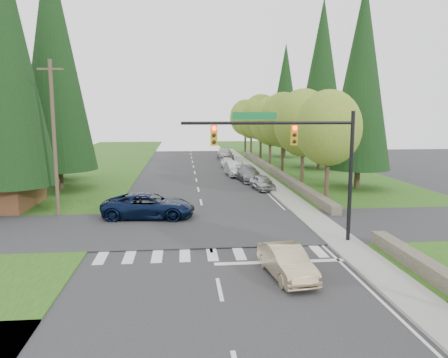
{
  "coord_description": "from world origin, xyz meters",
  "views": [
    {
      "loc": [
        -1.34,
        -16.84,
        6.71
      ],
      "look_at": [
        1.09,
        8.65,
        2.8
      ],
      "focal_mm": 35.0,
      "sensor_mm": 36.0,
      "label": 1
    }
  ],
  "objects": [
    {
      "name": "traffic_signal",
      "position": [
        4.37,
        4.5,
        4.98
      ],
      "size": [
        8.7,
        0.37,
        6.8
      ],
      "color": "black",
      "rests_on": "ground"
    },
    {
      "name": "parked_car_e",
      "position": [
        4.85,
        46.42,
        0.74
      ],
      "size": [
        2.19,
        5.15,
        1.48
      ],
      "primitive_type": "imported",
      "rotation": [
        0.0,
        0.0,
        0.02
      ],
      "color": "#A2A3A7",
      "rests_on": "ground"
    },
    {
      "name": "cross_street",
      "position": [
        0.0,
        8.0,
        0.0
      ],
      "size": [
        120.0,
        8.0,
        0.1
      ],
      "primitive_type": "cube",
      "color": "#28282B",
      "rests_on": "ground"
    },
    {
      "name": "parked_car_d",
      "position": [
        4.2,
        36.0,
        0.64
      ],
      "size": [
        1.66,
        3.81,
        1.28
      ],
      "primitive_type": "imported",
      "rotation": [
        0.0,
        0.0,
        0.04
      ],
      "color": "white",
      "rests_on": "ground"
    },
    {
      "name": "curb_east",
      "position": [
        6.05,
        22.0,
        0.07
      ],
      "size": [
        0.2,
        80.0,
        0.13
      ],
      "primitive_type": "cube",
      "color": "gray",
      "rests_on": "ground"
    },
    {
      "name": "decid_tree_2",
      "position": [
        9.1,
        28.0,
        5.93
      ],
      "size": [
        5.0,
        5.0,
        8.82
      ],
      "color": "#38281C",
      "rests_on": "ground"
    },
    {
      "name": "suv_navy",
      "position": [
        -3.54,
        10.77,
        0.81
      ],
      "size": [
        6.06,
        3.21,
        1.63
      ],
      "primitive_type": "imported",
      "rotation": [
        0.0,
        0.0,
        1.48
      ],
      "color": "black",
      "rests_on": "ground"
    },
    {
      "name": "sidewalk_east",
      "position": [
        6.9,
        22.0,
        0.07
      ],
      "size": [
        1.8,
        80.0,
        0.13
      ],
      "primitive_type": "cube",
      "color": "gray",
      "rests_on": "ground"
    },
    {
      "name": "parked_car_b",
      "position": [
        5.14,
        25.14,
        0.71
      ],
      "size": [
        2.44,
        5.04,
        1.41
      ],
      "primitive_type": "imported",
      "rotation": [
        0.0,
        0.0,
        0.1
      ],
      "color": "slate",
      "rests_on": "ground"
    },
    {
      "name": "sedan_champagne",
      "position": [
        2.85,
        0.01,
        0.64
      ],
      "size": [
        1.89,
        4.05,
        1.28
      ],
      "primitive_type": "imported",
      "rotation": [
        0.0,
        0.0,
        0.14
      ],
      "color": "tan",
      "rests_on": "ground"
    },
    {
      "name": "parked_car_c",
      "position": [
        4.2,
        29.0,
        0.78
      ],
      "size": [
        1.98,
        4.83,
        1.56
      ],
      "primitive_type": "imported",
      "rotation": [
        0.0,
        0.0,
        0.07
      ],
      "color": "silver",
      "rests_on": "ground"
    },
    {
      "name": "conifer_w_c",
      "position": [
        -12.0,
        22.0,
        11.29
      ],
      "size": [
        6.46,
        6.46,
        20.8
      ],
      "color": "#38281C",
      "rests_on": "ground"
    },
    {
      "name": "decid_tree_6",
      "position": [
        9.2,
        56.0,
        5.86
      ],
      "size": [
        5.2,
        5.2,
        8.86
      ],
      "color": "#38281C",
      "rests_on": "ground"
    },
    {
      "name": "decid_tree_0",
      "position": [
        9.2,
        14.0,
        5.6
      ],
      "size": [
        4.8,
        4.8,
        8.37
      ],
      "color": "#38281C",
      "rests_on": "ground"
    },
    {
      "name": "decid_tree_1",
      "position": [
        9.3,
        21.0,
        5.8
      ],
      "size": [
        5.2,
        5.2,
        8.8
      ],
      "color": "#38281C",
      "rests_on": "ground"
    },
    {
      "name": "grass_east",
      "position": [
        13.0,
        20.0,
        0.03
      ],
      "size": [
        14.0,
        110.0,
        0.06
      ],
      "primitive_type": "cube",
      "color": "#195015",
      "rests_on": "ground"
    },
    {
      "name": "conifer_e_b",
      "position": [
        15.0,
        34.0,
        10.79
      ],
      "size": [
        6.12,
        6.12,
        19.8
      ],
      "color": "#38281C",
      "rests_on": "ground"
    },
    {
      "name": "stone_wall_north",
      "position": [
        8.6,
        30.0,
        0.35
      ],
      "size": [
        0.7,
        40.0,
        0.7
      ],
      "primitive_type": "cube",
      "color": "#4C4438",
      "rests_on": "ground"
    },
    {
      "name": "utility_pole",
      "position": [
        -9.5,
        12.0,
        5.14
      ],
      "size": [
        1.6,
        0.24,
        10.0
      ],
      "color": "#473828",
      "rests_on": "ground"
    },
    {
      "name": "conifer_w_a",
      "position": [
        -13.0,
        14.0,
        10.79
      ],
      "size": [
        6.12,
        6.12,
        19.8
      ],
      "color": "#38281C",
      "rests_on": "ground"
    },
    {
      "name": "parked_car_a",
      "position": [
        5.6,
        20.36,
        0.64
      ],
      "size": [
        2.0,
        3.93,
        1.28
      ],
      "primitive_type": "imported",
      "rotation": [
        0.0,
        0.0,
        0.13
      ],
      "color": "#A5A5A9",
      "rests_on": "ground"
    },
    {
      "name": "conifer_e_c",
      "position": [
        14.0,
        48.0,
        9.29
      ],
      "size": [
        5.1,
        5.1,
        16.8
      ],
      "color": "#38281C",
      "rests_on": "ground"
    },
    {
      "name": "conifer_w_e",
      "position": [
        -14.0,
        28.0,
        10.29
      ],
      "size": [
        5.78,
        5.78,
        18.8
      ],
      "color": "#38281C",
      "rests_on": "ground"
    },
    {
      "name": "decid_tree_4",
      "position": [
        9.3,
        42.0,
        6.06
      ],
      "size": [
        5.4,
        5.4,
        9.18
      ],
      "color": "#38281C",
      "rests_on": "ground"
    },
    {
      "name": "decid_tree_5",
      "position": [
        9.1,
        49.0,
        5.53
      ],
      "size": [
        4.8,
        4.8,
        8.3
      ],
      "color": "#38281C",
      "rests_on": "ground"
    },
    {
      "name": "ground",
      "position": [
        0.0,
        0.0,
        0.0
      ],
      "size": [
        120.0,
        120.0,
        0.0
      ],
      "primitive_type": "plane",
      "color": "#28282B",
      "rests_on": "ground"
    },
    {
      "name": "conifer_e_a",
      "position": [
        14.0,
        20.0,
        9.79
      ],
      "size": [
        5.44,
        5.44,
        17.8
      ],
      "color": "#38281C",
      "rests_on": "ground"
    },
    {
      "name": "grass_west",
      "position": [
        -13.0,
        20.0,
        0.03
      ],
      "size": [
        14.0,
        110.0,
        0.06
      ],
      "primitive_type": "cube",
      "color": "#195015",
      "rests_on": "ground"
    },
    {
      "name": "decid_tree_3",
      "position": [
        9.2,
        35.0,
        5.66
      ],
      "size": [
        5.0,
        5.0,
        8.55
      ],
      "color": "#38281C",
      "rests_on": "ground"
    }
  ]
}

